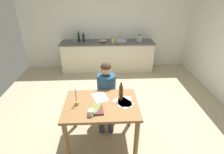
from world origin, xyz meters
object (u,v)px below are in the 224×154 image
at_px(wine_glass_by_kettle, 106,37).
at_px(dining_table, 101,110).
at_px(candlestick, 76,100).
at_px(mixing_bowl, 103,41).
at_px(chair_at_table, 106,95).
at_px(wine_glass_near_sink, 109,37).
at_px(book_magazine, 95,109).
at_px(book_cookery, 97,110).
at_px(bottle_wine_red, 84,38).
at_px(person_seated, 106,90).
at_px(teacup_on_counter, 113,41).
at_px(bottle_oil, 75,39).
at_px(wine_glass_back_right, 98,37).
at_px(wine_bottle_on_table, 121,92).
at_px(wine_glass_back_left, 102,37).
at_px(coffee_mug, 91,113).
at_px(bottle_vinegar, 79,37).
at_px(sink_unit, 121,41).
at_px(stovetop_kettle, 139,38).

bearing_deg(wine_glass_by_kettle, dining_table, -92.47).
distance_m(candlestick, mixing_bowl, 2.93).
relative_size(chair_at_table, wine_glass_near_sink, 5.55).
height_order(book_magazine, book_cookery, book_magazine).
height_order(dining_table, bottle_wine_red, bottle_wine_red).
distance_m(person_seated, teacup_on_counter, 2.33).
xyz_separation_m(person_seated, wine_glass_near_sink, (0.14, 2.60, 0.33)).
distance_m(bottle_oil, wine_glass_back_right, 0.70).
bearing_deg(bottle_wine_red, wine_bottle_on_table, -73.83).
height_order(wine_bottle_on_table, wine_glass_back_right, wine_glass_back_right).
xyz_separation_m(chair_at_table, wine_glass_back_left, (-0.08, 2.45, 0.53)).
xyz_separation_m(bottle_wine_red, teacup_on_counter, (0.87, -0.19, -0.06)).
relative_size(chair_at_table, candlestick, 3.11).
relative_size(book_magazine, wine_glass_by_kettle, 1.56).
distance_m(coffee_mug, candlestick, 0.36).
bearing_deg(wine_glass_by_kettle, wine_glass_back_left, 180.00).
bearing_deg(wine_glass_by_kettle, book_magazine, -93.95).
height_order(coffee_mug, bottle_vinegar, bottle_vinegar).
relative_size(book_magazine, bottle_wine_red, 0.88).
xyz_separation_m(person_seated, mixing_bowl, (-0.05, 2.38, 0.27)).
xyz_separation_m(dining_table, bottle_wine_red, (-0.53, 3.00, 0.39)).
bearing_deg(dining_table, bottle_wine_red, 99.98).
bearing_deg(coffee_mug, wine_glass_by_kettle, 85.45).
xyz_separation_m(bottle_wine_red, wine_glass_near_sink, (0.76, 0.11, -0.01)).
relative_size(sink_unit, wine_glass_back_right, 2.34).
relative_size(wine_bottle_on_table, mixing_bowl, 1.48).
height_order(chair_at_table, bottle_oil, bottle_oil).
bearing_deg(wine_bottle_on_table, stovetop_kettle, 74.02).
xyz_separation_m(coffee_mug, wine_glass_near_sink, (0.36, 3.38, 0.22)).
xyz_separation_m(book_magazine, wine_glass_back_right, (-0.01, 3.26, 0.24)).
bearing_deg(bottle_vinegar, wine_glass_back_left, 6.70).
bearing_deg(person_seated, teacup_on_counter, 83.73).
relative_size(dining_table, bottle_vinegar, 3.56).
distance_m(mixing_bowl, stovetop_kettle, 1.09).
bearing_deg(wine_glass_back_right, bottle_wine_red, -165.08).
bearing_deg(wine_glass_near_sink, candlestick, -100.83).
height_order(candlestick, wine_bottle_on_table, wine_bottle_on_table).
bearing_deg(bottle_oil, bottle_vinegar, 41.88).
bearing_deg(person_seated, bottle_vinegar, 106.74).
distance_m(book_cookery, teacup_on_counter, 3.00).
xyz_separation_m(bottle_wine_red, wine_glass_back_right, (0.42, 0.11, -0.01)).
distance_m(chair_at_table, book_cookery, 0.88).
bearing_deg(book_magazine, wine_glass_back_left, 107.84).
relative_size(sink_unit, wine_glass_back_left, 2.34).
bearing_deg(wine_glass_back_left, wine_glass_by_kettle, 0.00).
bearing_deg(person_seated, sink_unit, 78.55).
distance_m(mixing_bowl, wine_glass_back_left, 0.23).
bearing_deg(person_seated, stovetop_kettle, 66.96).
height_order(person_seated, wine_glass_back_left, person_seated).
height_order(coffee_mug, bottle_wine_red, bottle_wine_red).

